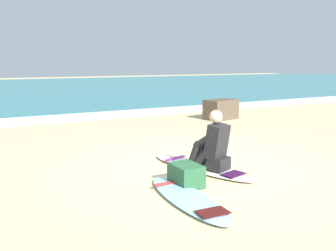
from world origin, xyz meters
name	(u,v)px	position (x,y,z in m)	size (l,w,h in m)	color
ground_plane	(202,167)	(0.00, 0.00, 0.00)	(80.00, 80.00, 0.00)	beige
sea	(25,89)	(0.00, 20.10, 0.05)	(80.00, 28.00, 0.10)	teal
breaking_foam	(89,116)	(0.00, 6.40, 0.06)	(80.00, 0.90, 0.11)	white
surfboard_main	(200,167)	(-0.10, -0.09, 0.04)	(1.01, 2.20, 0.08)	white
surfer_seated	(213,146)	(-0.05, -0.36, 0.44)	(0.55, 0.77, 0.95)	#232326
surfboard_spare_near	(188,198)	(-1.04, -1.19, 0.04)	(0.64, 1.92, 0.08)	#9ED1E5
shoreline_rock	(221,109)	(3.51, 4.13, 0.31)	(1.02, 0.61, 0.61)	brown
beach_bag	(186,175)	(-0.76, -0.70, 0.16)	(0.36, 0.48, 0.32)	#285B38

